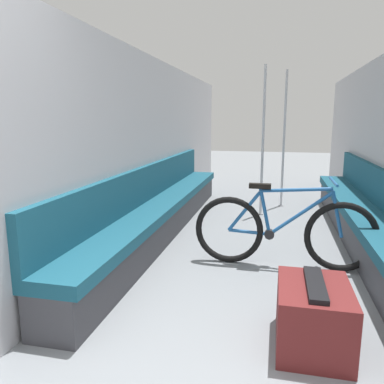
{
  "coord_description": "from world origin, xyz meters",
  "views": [
    {
      "loc": [
        0.18,
        -1.15,
        1.37
      ],
      "look_at": [
        -0.83,
        3.3,
        0.48
      ],
      "focal_mm": 35.0,
      "sensor_mm": 36.0,
      "label": 1
    }
  ],
  "objects_px": {
    "bench_seat_row_right": "(367,222)",
    "luggage_bag": "(313,316)",
    "grab_pole_near": "(284,142)",
    "grab_pole_far": "(263,144)",
    "bench_seat_row_left": "(161,211)",
    "bicycle": "(283,231)"
  },
  "relations": [
    {
      "from": "grab_pole_near",
      "to": "bicycle",
      "type": "bearing_deg",
      "value": -90.23
    },
    {
      "from": "bench_seat_row_right",
      "to": "bench_seat_row_left",
      "type": "bearing_deg",
      "value": 180.0
    },
    {
      "from": "bicycle",
      "to": "grab_pole_far",
      "type": "distance_m",
      "value": 2.08
    },
    {
      "from": "bicycle",
      "to": "grab_pole_near",
      "type": "bearing_deg",
      "value": 103.3
    },
    {
      "from": "grab_pole_far",
      "to": "luggage_bag",
      "type": "bearing_deg",
      "value": -81.93
    },
    {
      "from": "bench_seat_row_left",
      "to": "grab_pole_near",
      "type": "bearing_deg",
      "value": 51.71
    },
    {
      "from": "bicycle",
      "to": "grab_pole_near",
      "type": "height_order",
      "value": "grab_pole_near"
    },
    {
      "from": "bench_seat_row_left",
      "to": "bench_seat_row_right",
      "type": "xyz_separation_m",
      "value": [
        2.31,
        0.0,
        0.0
      ]
    },
    {
      "from": "bench_seat_row_left",
      "to": "bicycle",
      "type": "height_order",
      "value": "bicycle"
    },
    {
      "from": "grab_pole_near",
      "to": "grab_pole_far",
      "type": "xyz_separation_m",
      "value": [
        -0.3,
        -0.64,
        0.0
      ]
    },
    {
      "from": "bench_seat_row_right",
      "to": "bicycle",
      "type": "distance_m",
      "value": 1.17
    },
    {
      "from": "bench_seat_row_right",
      "to": "grab_pole_far",
      "type": "xyz_separation_m",
      "value": [
        -1.17,
        1.18,
        0.74
      ]
    },
    {
      "from": "bench_seat_row_left",
      "to": "bicycle",
      "type": "relative_size",
      "value": 2.87
    },
    {
      "from": "bench_seat_row_right",
      "to": "luggage_bag",
      "type": "xyz_separation_m",
      "value": [
        -0.72,
        -2.02,
        -0.08
      ]
    },
    {
      "from": "grab_pole_far",
      "to": "luggage_bag",
      "type": "height_order",
      "value": "grab_pole_far"
    },
    {
      "from": "bench_seat_row_right",
      "to": "grab_pole_far",
      "type": "distance_m",
      "value": 1.82
    },
    {
      "from": "grab_pole_near",
      "to": "luggage_bag",
      "type": "height_order",
      "value": "grab_pole_near"
    },
    {
      "from": "bicycle",
      "to": "luggage_bag",
      "type": "distance_m",
      "value": 1.28
    },
    {
      "from": "bench_seat_row_left",
      "to": "luggage_bag",
      "type": "bearing_deg",
      "value": -51.73
    },
    {
      "from": "bench_seat_row_right",
      "to": "luggage_bag",
      "type": "distance_m",
      "value": 2.14
    },
    {
      "from": "bench_seat_row_left",
      "to": "luggage_bag",
      "type": "relative_size",
      "value": 8.53
    },
    {
      "from": "grab_pole_far",
      "to": "luggage_bag",
      "type": "distance_m",
      "value": 3.33
    }
  ]
}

